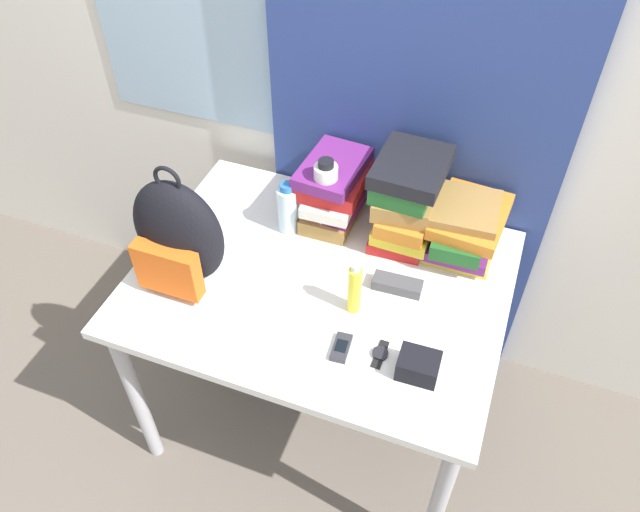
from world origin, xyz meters
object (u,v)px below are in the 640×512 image
backpack (178,236)px  book_stack_left (334,190)px  camera_pouch (418,366)px  cell_phone (341,348)px  book_stack_right (463,227)px  sports_bottle (326,199)px  water_bottle (288,209)px  book_stack_center (407,199)px  sunscreen_bottle (355,289)px  wristwatch (380,354)px  sunglasses_case (397,285)px

backpack → book_stack_left: size_ratio=1.45×
camera_pouch → cell_phone: bearing=179.8°
book_stack_right → backpack: bearing=-151.1°
sports_bottle → cell_phone: (0.21, -0.44, -0.13)m
water_bottle → camera_pouch: bearing=-36.7°
book_stack_left → camera_pouch: (0.43, -0.52, -0.08)m
book_stack_left → camera_pouch: 0.68m
book_stack_center → camera_pouch: bearing=-70.6°
book_stack_left → sunscreen_bottle: size_ratio=1.55×
sports_bottle → wristwatch: bearing=-53.0°
wristwatch → sunscreen_bottle: bearing=132.8°
camera_pouch → book_stack_left: bearing=129.4°
water_bottle → camera_pouch: size_ratio=1.66×
sunscreen_bottle → book_stack_center: bearing=81.8°
water_bottle → sports_bottle: size_ratio=0.66×
sunscreen_bottle → cell_phone: (0.01, -0.15, -0.08)m
sunglasses_case → wristwatch: (0.02, -0.25, -0.01)m
sunscreen_bottle → cell_phone: 0.17m
backpack → water_bottle: backpack is taller
backpack → sports_bottle: (0.33, 0.35, -0.04)m
book_stack_center → water_bottle: size_ratio=1.60×
backpack → sports_bottle: size_ratio=1.47×
sports_bottle → backpack: bearing=-133.2°
wristwatch → book_stack_right: bearing=76.6°
sunscreen_bottle → sunglasses_case: bearing=50.8°
backpack → book_stack_right: bearing=28.9°
book_stack_left → water_bottle: bearing=-136.6°
book_stack_center → book_stack_right: book_stack_center is taller
camera_pouch → book_stack_right: bearing=89.2°
cell_phone → book_stack_left: bearing=111.9°
sunscreen_bottle → camera_pouch: sunscreen_bottle is taller
book_stack_left → water_bottle: (-0.12, -0.11, -0.03)m
sunglasses_case → camera_pouch: (0.13, -0.27, 0.02)m
water_bottle → book_stack_center: bearing=16.2°
camera_pouch → wristwatch: 0.12m
backpack → wristwatch: bearing=-6.3°
book_stack_left → camera_pouch: bearing=-50.6°
book_stack_center → book_stack_left: bearing=178.5°
sunscreen_bottle → cell_phone: sunscreen_bottle is taller
book_stack_center → camera_pouch: (0.18, -0.51, -0.12)m
sunscreen_bottle → wristwatch: (0.12, -0.13, -0.08)m
camera_pouch → wristwatch: camera_pouch is taller
book_stack_right → wristwatch: book_stack_right is taller
water_bottle → cell_phone: bearing=-51.1°
backpack → sunscreen_bottle: 0.54m
book_stack_center → sunglasses_case: bearing=-78.9°
book_stack_center → wristwatch: bearing=-81.9°
backpack → sunglasses_case: 0.67m
water_bottle → cell_phone: water_bottle is taller
book_stack_right → book_stack_left: bearing=179.4°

